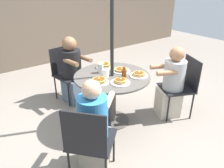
{
  "coord_description": "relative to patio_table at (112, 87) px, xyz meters",
  "views": [
    {
      "loc": [
        -1.66,
        -2.21,
        1.95
      ],
      "look_at": [
        0.0,
        0.0,
        0.62
      ],
      "focal_mm": 35.0,
      "sensor_mm": 36.0,
      "label": 1
    }
  ],
  "objects": [
    {
      "name": "diner_east",
      "position": [
        -0.69,
        -0.6,
        -0.06
      ],
      "size": [
        0.55,
        0.53,
        1.1
      ],
      "rotation": [
        0.0,
        0.0,
        -0.85
      ],
      "color": "gray",
      "rests_on": "ground"
    },
    {
      "name": "pancake_plate_c",
      "position": [
        -0.27,
        -0.09,
        0.2
      ],
      "size": [
        0.25,
        0.25,
        0.07
      ],
      "color": "white",
      "rests_on": "patio_table"
    },
    {
      "name": "back_fence",
      "position": [
        0.0,
        3.01,
        0.39
      ],
      "size": [
        10.0,
        0.06,
        1.92
      ],
      "primitive_type": "cube",
      "color": "brown",
      "rests_on": "ground"
    },
    {
      "name": "ground_plane",
      "position": [
        0.0,
        0.0,
        -0.57
      ],
      "size": [
        12.0,
        12.0,
        0.0
      ],
      "primitive_type": "plane",
      "color": "gray"
    },
    {
      "name": "diner_south",
      "position": [
        0.82,
        -0.39,
        -0.06
      ],
      "size": [
        0.54,
        0.47,
        1.1
      ],
      "rotation": [
        0.0,
        0.0,
        1.13
      ],
      "color": "beige",
      "rests_on": "ground"
    },
    {
      "name": "coffee_cup",
      "position": [
        -0.1,
        0.01,
        0.24
      ],
      "size": [
        0.09,
        0.09,
        0.11
      ],
      "color": "white",
      "rests_on": "patio_table"
    },
    {
      "name": "pancake_plate_d",
      "position": [
        0.28,
        -0.24,
        0.2
      ],
      "size": [
        0.25,
        0.25,
        0.06
      ],
      "color": "white",
      "rests_on": "patio_table"
    },
    {
      "name": "patio_chair_south",
      "position": [
        0.99,
        -0.47,
        -0.05
      ],
      "size": [
        0.6,
        0.6,
        0.91
      ],
      "rotation": [
        0.0,
        0.0,
        1.13
      ],
      "color": "black",
      "rests_on": "ground"
    },
    {
      "name": "patio_chair_north",
      "position": [
        -0.18,
        1.08,
        -0.05
      ],
      "size": [
        0.52,
        0.52,
        0.91
      ],
      "rotation": [
        0.0,
        0.0,
        -2.97
      ],
      "color": "black",
      "rests_on": "ground"
    },
    {
      "name": "drinking_glass_a",
      "position": [
        -0.06,
        0.18,
        0.25
      ],
      "size": [
        0.07,
        0.07,
        0.14
      ],
      "primitive_type": "cylinder",
      "color": "silver",
      "rests_on": "patio_table"
    },
    {
      "name": "pancake_plate_a",
      "position": [
        0.2,
        0.04,
        0.2
      ],
      "size": [
        0.25,
        0.25,
        0.05
      ],
      "color": "white",
      "rests_on": "patio_table"
    },
    {
      "name": "pancake_plate_e",
      "position": [
        -0.06,
        -0.26,
        0.2
      ],
      "size": [
        0.25,
        0.25,
        0.07
      ],
      "color": "white",
      "rests_on": "patio_table"
    },
    {
      "name": "patio_table",
      "position": [
        0.0,
        0.0,
        0.0
      ],
      "size": [
        1.05,
        1.05,
        0.75
      ],
      "color": "#4C4742",
      "rests_on": "ground"
    },
    {
      "name": "patio_chair_east",
      "position": [
        -0.82,
        -0.72,
        -0.05
      ],
      "size": [
        0.64,
        0.64,
        0.91
      ],
      "rotation": [
        0.0,
        0.0,
        -0.85
      ],
      "color": "black",
      "rests_on": "ground"
    },
    {
      "name": "umbrella_pole",
      "position": [
        0.0,
        0.0,
        0.56
      ],
      "size": [
        0.05,
        0.05,
        2.26
      ],
      "primitive_type": "cylinder",
      "color": "black",
      "rests_on": "ground"
    },
    {
      "name": "diner_north",
      "position": [
        -0.15,
        0.9,
        -0.05
      ],
      "size": [
        0.41,
        0.55,
        1.13
      ],
      "rotation": [
        0.0,
        0.0,
        -2.97
      ],
      "color": "slate",
      "rests_on": "ground"
    },
    {
      "name": "pancake_plate_b",
      "position": [
        0.08,
        0.31,
        0.21
      ],
      "size": [
        0.25,
        0.25,
        0.07
      ],
      "color": "white",
      "rests_on": "patio_table"
    },
    {
      "name": "syrup_bottle",
      "position": [
        0.1,
        -0.14,
        0.23
      ],
      "size": [
        0.09,
        0.07,
        0.14
      ],
      "color": "#602D0F",
      "rests_on": "patio_table"
    }
  ]
}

